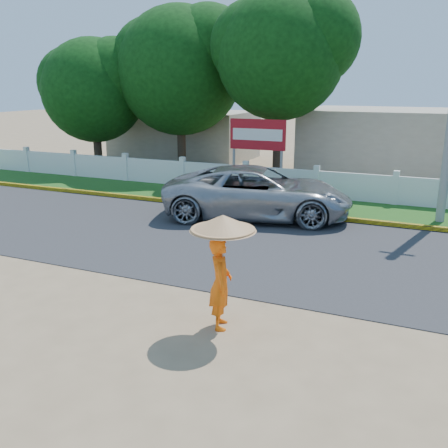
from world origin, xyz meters
name	(u,v)px	position (x,y,z in m)	size (l,w,h in m)	color
ground	(185,310)	(0.00, 0.00, 0.00)	(120.00, 120.00, 0.00)	#9E8460
road	(259,246)	(0.00, 4.50, 0.01)	(60.00, 7.00, 0.02)	#38383A
grass_verge	(306,205)	(0.00, 9.75, 0.01)	(60.00, 3.50, 0.03)	#2D601E
curb	(294,214)	(0.00, 8.05, 0.08)	(40.00, 0.18, 0.16)	yellow
fence	(316,184)	(0.00, 11.20, 0.55)	(40.00, 0.10, 1.10)	silver
building_near	(410,143)	(3.00, 18.00, 1.60)	(10.00, 6.00, 3.20)	#B7AD99
building_far	(185,135)	(-10.00, 19.00, 1.40)	(8.00, 5.00, 2.80)	#B7AD99
vehicle	(258,193)	(-1.11, 7.43, 0.87)	(2.89, 6.27, 1.74)	#9CA0A4
monk_with_parasol	(222,255)	(0.97, -0.34, 1.43)	(1.20, 1.20, 2.19)	#FB620D
billboard	(258,138)	(-2.89, 12.30, 2.14)	(2.50, 0.13, 2.95)	gray
tree_row	(361,65)	(0.91, 14.39, 5.17)	(33.72, 7.73, 9.12)	#473828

